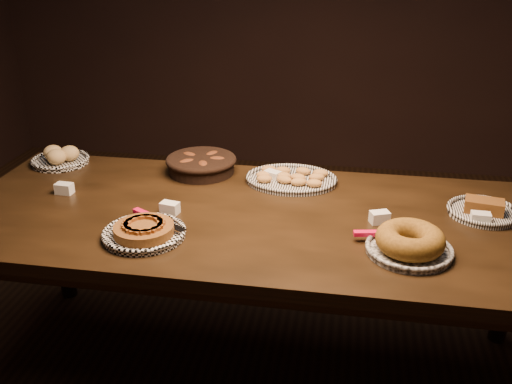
% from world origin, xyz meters
% --- Properties ---
extents(ground, '(5.00, 5.00, 0.00)m').
position_xyz_m(ground, '(0.00, 0.00, 0.00)').
color(ground, black).
rests_on(ground, ground).
extents(buffet_table, '(2.40, 1.00, 0.75)m').
position_xyz_m(buffet_table, '(0.00, 0.00, 0.68)').
color(buffet_table, black).
rests_on(buffet_table, ground).
extents(apple_tart_plate, '(0.30, 0.31, 0.06)m').
position_xyz_m(apple_tart_plate, '(-0.37, -0.25, 0.77)').
color(apple_tart_plate, white).
rests_on(apple_tart_plate, buffet_table).
extents(madeleine_platter, '(0.40, 0.32, 0.05)m').
position_xyz_m(madeleine_platter, '(0.09, 0.34, 0.77)').
color(madeleine_platter, black).
rests_on(madeleine_platter, buffet_table).
extents(bundt_cake_plate, '(0.34, 0.30, 0.09)m').
position_xyz_m(bundt_cake_plate, '(0.55, -0.21, 0.79)').
color(bundt_cake_plate, black).
rests_on(bundt_cake_plate, buffet_table).
extents(croissant_basket, '(0.37, 0.37, 0.08)m').
position_xyz_m(croissant_basket, '(-0.33, 0.38, 0.80)').
color(croissant_basket, black).
rests_on(croissant_basket, buffet_table).
extents(bread_roll_plate, '(0.27, 0.27, 0.08)m').
position_xyz_m(bread_roll_plate, '(-1.02, 0.38, 0.78)').
color(bread_roll_plate, white).
rests_on(bread_roll_plate, buffet_table).
extents(loaf_plate, '(0.27, 0.27, 0.06)m').
position_xyz_m(loaf_plate, '(0.86, 0.14, 0.77)').
color(loaf_plate, black).
rests_on(loaf_plate, buffet_table).
extents(tent_cards, '(1.74, 0.46, 0.04)m').
position_xyz_m(tent_cards, '(0.03, 0.08, 0.77)').
color(tent_cards, white).
rests_on(tent_cards, buffet_table).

